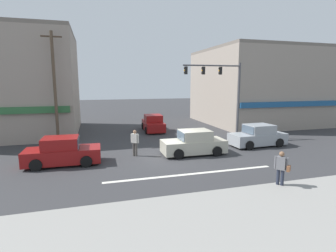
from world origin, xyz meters
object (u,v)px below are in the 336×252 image
object	(u,v)px
utility_pole_near_left	(55,87)
sedan_approaching_near	(63,152)
sedan_crossing_leftbound	(258,136)
pedestrian_mid_crossing	(135,141)
sedan_crossing_center	(153,124)
pedestrian_foreground_with_bag	(281,168)
sedan_parked_curbside	(194,143)
traffic_light_mast	(224,87)

from	to	relation	value
utility_pole_near_left	sedan_approaching_near	size ratio (longest dim) A/B	1.99
sedan_crossing_leftbound	pedestrian_mid_crossing	world-z (taller)	pedestrian_mid_crossing
sedan_crossing_center	utility_pole_near_left	bearing A→B (deg)	-156.05
sedan_crossing_leftbound	pedestrian_foreground_with_bag	world-z (taller)	pedestrian_foreground_with_bag
sedan_crossing_center	sedan_crossing_leftbound	distance (m)	10.07
sedan_crossing_leftbound	sedan_approaching_near	bearing A→B (deg)	-176.29
sedan_approaching_near	pedestrian_foreground_with_bag	size ratio (longest dim) A/B	2.47
utility_pole_near_left	pedestrian_mid_crossing	distance (m)	7.64
pedestrian_mid_crossing	pedestrian_foreground_with_bag	bearing A→B (deg)	-52.55
sedan_approaching_near	pedestrian_mid_crossing	bearing A→B (deg)	8.41
sedan_parked_curbside	sedan_approaching_near	bearing A→B (deg)	-179.94
sedan_approaching_near	sedan_crossing_leftbound	distance (m)	13.36
sedan_approaching_near	sedan_crossing_leftbound	xyz separation A→B (m)	(13.33, 0.86, 0.00)
sedan_crossing_center	pedestrian_foreground_with_bag	size ratio (longest dim) A/B	2.51
pedestrian_foreground_with_bag	pedestrian_mid_crossing	size ratio (longest dim) A/B	1.00
utility_pole_near_left	sedan_crossing_center	bearing A→B (deg)	23.95
sedan_crossing_leftbound	pedestrian_mid_crossing	bearing A→B (deg)	-178.48
sedan_parked_curbside	pedestrian_foreground_with_bag	xyz separation A→B (m)	(1.57, -6.32, 0.24)
sedan_approaching_near	traffic_light_mast	bearing A→B (deg)	17.88
sedan_parked_curbside	utility_pole_near_left	bearing A→B (deg)	148.98
utility_pole_near_left	pedestrian_mid_crossing	size ratio (longest dim) A/B	4.93
utility_pole_near_left	sedan_crossing_center	xyz separation A→B (m)	(8.11, 3.60, -3.55)
sedan_parked_curbside	pedestrian_mid_crossing	size ratio (longest dim) A/B	2.47
traffic_light_mast	sedan_crossing_leftbound	xyz separation A→B (m)	(1.26, -3.03, -3.59)
traffic_light_mast	pedestrian_foreground_with_bag	xyz separation A→B (m)	(-2.55, -10.21, -3.35)
pedestrian_foreground_with_bag	sedan_crossing_leftbound	bearing A→B (deg)	62.04
sedan_crossing_center	pedestrian_mid_crossing	distance (m)	8.83
sedan_crossing_leftbound	pedestrian_mid_crossing	xyz separation A→B (m)	(-9.13, -0.24, 0.24)
traffic_light_mast	sedan_parked_curbside	size ratio (longest dim) A/B	1.50
utility_pole_near_left	sedan_parked_curbside	xyz separation A→B (m)	(8.80, -5.29, -3.55)
sedan_approaching_near	sedan_crossing_leftbound	size ratio (longest dim) A/B	0.99
sedan_approaching_near	utility_pole_near_left	bearing A→B (deg)	99.09
sedan_crossing_center	pedestrian_mid_crossing	world-z (taller)	pedestrian_mid_crossing
sedan_parked_curbside	sedan_crossing_leftbound	bearing A→B (deg)	9.03
sedan_crossing_leftbound	sedan_crossing_center	bearing A→B (deg)	127.04
sedan_parked_curbside	sedan_crossing_leftbound	xyz separation A→B (m)	(5.38, 0.86, 0.00)
pedestrian_foreground_with_bag	sedan_parked_curbside	bearing A→B (deg)	103.96
utility_pole_near_left	pedestrian_foreground_with_bag	xyz separation A→B (m)	(10.37, -11.61, -3.31)
sedan_approaching_near	pedestrian_foreground_with_bag	distance (m)	11.43
sedan_crossing_leftbound	pedestrian_foreground_with_bag	xyz separation A→B (m)	(-3.81, -7.18, 0.24)
sedan_parked_curbside	sedan_crossing_leftbound	distance (m)	5.45
utility_pole_near_left	sedan_crossing_leftbound	size ratio (longest dim) A/B	1.98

